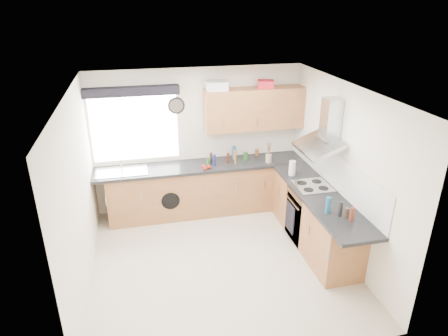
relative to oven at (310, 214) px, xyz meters
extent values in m
plane|color=beige|center=(-1.50, -0.30, -0.42)|extent=(3.60, 3.60, 0.00)
cube|color=white|center=(-1.50, -0.30, 2.08)|extent=(3.60, 3.60, 0.02)
cube|color=silver|center=(-1.50, 1.50, 0.82)|extent=(3.60, 0.02, 2.50)
cube|color=silver|center=(-1.50, -2.10, 0.82)|extent=(3.60, 0.02, 2.50)
cube|color=silver|center=(-3.30, -0.30, 0.82)|extent=(0.02, 3.60, 2.50)
cube|color=silver|center=(0.30, -0.30, 0.82)|extent=(0.02, 3.60, 2.50)
cube|color=silver|center=(-2.55, 1.49, 1.12)|extent=(1.40, 0.02, 1.10)
cube|color=black|center=(-2.55, 1.40, 1.76)|extent=(1.50, 0.18, 0.14)
cube|color=white|center=(0.29, 0.00, 0.75)|extent=(0.01, 3.00, 0.54)
cube|color=brown|center=(-1.60, 1.21, 0.01)|extent=(3.00, 0.58, 0.86)
cube|color=brown|center=(0.00, 1.20, 0.01)|extent=(0.60, 0.60, 0.86)
cube|color=brown|center=(0.01, -0.15, 0.01)|extent=(0.58, 2.10, 0.86)
cube|color=black|center=(-1.50, 1.20, 0.46)|extent=(3.60, 0.62, 0.05)
cube|color=black|center=(0.00, -0.30, 0.46)|extent=(0.62, 2.42, 0.05)
cube|color=black|center=(0.00, 0.00, 0.00)|extent=(0.56, 0.58, 0.85)
cube|color=#B2B8BE|center=(0.00, 0.00, 0.49)|extent=(0.52, 0.52, 0.01)
cube|color=brown|center=(-0.55, 1.32, 1.38)|extent=(1.70, 0.35, 0.70)
cube|color=silver|center=(-2.08, 1.22, 0.00)|extent=(0.62, 0.60, 0.85)
cylinder|color=black|center=(-1.85, 1.48, 1.46)|extent=(0.28, 0.04, 0.28)
cube|color=silver|center=(-1.20, 1.31, 1.80)|extent=(0.36, 0.27, 0.14)
cube|color=red|center=(-0.36, 1.32, 1.79)|extent=(0.32, 0.29, 0.12)
cylinder|color=gray|center=(-0.35, 1.05, 0.56)|extent=(0.11, 0.11, 0.15)
cylinder|color=silver|center=(-0.15, 0.47, 0.60)|extent=(0.11, 0.11, 0.24)
cylinder|color=#205A25|center=(-1.38, 1.18, 0.54)|extent=(0.06, 0.06, 0.12)
cylinder|color=black|center=(-1.32, 1.27, 0.57)|extent=(0.05, 0.05, 0.18)
cylinder|color=#1C491A|center=(-0.71, 1.22, 0.56)|extent=(0.08, 0.08, 0.15)
cylinder|color=navy|center=(-1.29, 1.12, 0.58)|extent=(0.06, 0.06, 0.19)
cylinder|color=#1C5388|center=(-0.88, 1.37, 0.59)|extent=(0.07, 0.07, 0.22)
cylinder|color=brown|center=(-0.45, 1.40, 0.54)|extent=(0.07, 0.07, 0.12)
cylinder|color=#4D1310|center=(-1.03, 1.19, 0.57)|extent=(0.05, 0.05, 0.18)
cylinder|color=brown|center=(-0.93, 1.10, 0.61)|extent=(0.04, 0.04, 0.25)
cylinder|color=olive|center=(-0.89, 1.31, 0.57)|extent=(0.05, 0.05, 0.17)
cylinder|color=maroon|center=(0.07, -1.04, 0.58)|extent=(0.06, 0.06, 0.19)
cylinder|color=navy|center=(-0.15, -0.79, 0.60)|extent=(0.06, 0.06, 0.23)
cylinder|color=#3A2B20|center=(0.04, -0.95, 0.56)|extent=(0.06, 0.06, 0.14)
cylinder|color=black|center=(-0.02, -0.90, 0.59)|extent=(0.05, 0.05, 0.21)
camera|label=1|loc=(-2.50, -4.99, 3.14)|focal=32.00mm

